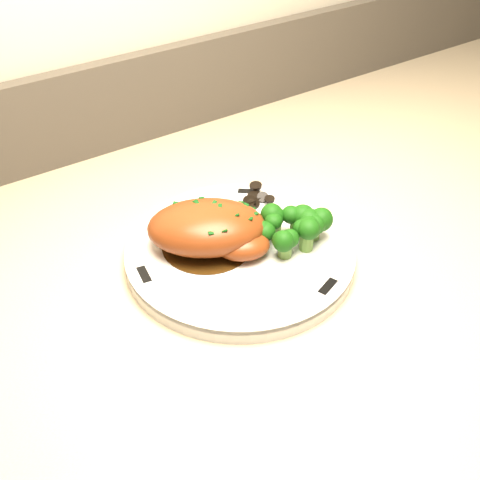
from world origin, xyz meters
TOP-DOWN VIEW (x-y plane):
  - plate at (0.35, 1.70)m, footprint 0.27×0.27m
  - rim_accent_0 at (0.41, 1.78)m, footprint 0.02×0.02m
  - rim_accent_1 at (0.24, 1.71)m, footprint 0.01×0.03m
  - rim_accent_2 at (0.38, 1.60)m, footprint 0.03×0.02m
  - gravy_pool at (0.32, 1.72)m, footprint 0.09×0.09m
  - chicken_breast at (0.32, 1.71)m, footprint 0.15×0.13m
  - mushroom_pile at (0.39, 1.74)m, footprint 0.07×0.06m
  - broccoli_florets at (0.39, 1.67)m, footprint 0.08×0.06m

SIDE VIEW (x-z plane):
  - plate at x=0.35m, z-range 0.88..0.89m
  - rim_accent_0 at x=0.41m, z-range 0.89..0.89m
  - rim_accent_1 at x=0.24m, z-range 0.89..0.89m
  - rim_accent_2 at x=0.38m, z-range 0.89..0.89m
  - gravy_pool at x=0.32m, z-range 0.89..0.89m
  - mushroom_pile at x=0.39m, z-range 0.89..0.91m
  - broccoli_florets at x=0.39m, z-range 0.89..0.93m
  - chicken_breast at x=0.32m, z-range 0.89..0.94m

